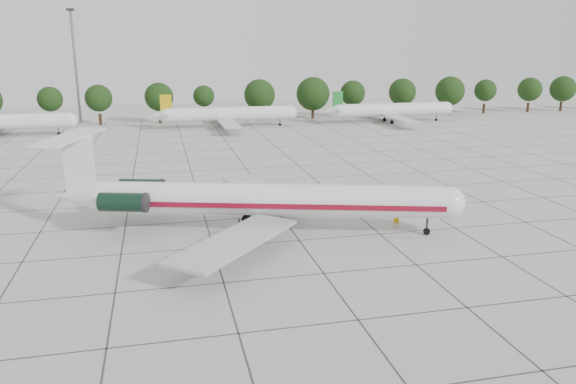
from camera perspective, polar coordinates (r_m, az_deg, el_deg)
The scene contains 8 objects.
ground at distance 52.47m, azimuth 1.15°, elevation -4.94°, with size 260.00×260.00×0.00m, color #B4B4AD.
apron_joints at distance 66.43m, azimuth -2.02°, elevation -0.67°, with size 170.00×170.00×0.02m, color #383838.
main_airliner at distance 54.12m, azimuth -4.03°, elevation -0.70°, with size 39.08×30.00×9.33m.
ground_crew at distance 57.10m, azimuth 10.94°, elevation -2.54°, with size 0.71×0.46×1.94m, color gold.
bg_airliner_c at distance 123.78m, azimuth -6.05°, elevation 7.85°, with size 28.24×27.20×7.40m.
bg_airliner_d at distance 133.55m, azimuth 10.51°, elevation 8.20°, with size 28.24×27.20×7.40m.
tree_line at distance 133.38m, azimuth -12.97°, elevation 9.39°, with size 249.86×8.44×10.22m.
floodlight_mast at distance 141.03m, azimuth -20.83°, elevation 12.48°, with size 1.60×1.60×25.45m.
Camera 1 is at (-12.18, -47.86, 17.73)m, focal length 35.00 mm.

